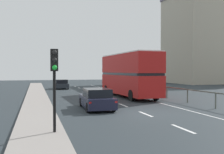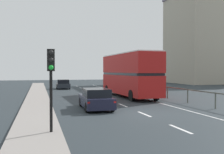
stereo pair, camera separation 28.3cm
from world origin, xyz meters
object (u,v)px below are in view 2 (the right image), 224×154
(traffic_signal_pole, at_px, (51,70))
(double_decker_bus_red, at_px, (129,74))
(sedan_car_ahead, at_px, (63,84))
(hatchback_car_near, at_px, (96,99))

(traffic_signal_pole, bearing_deg, double_decker_bus_red, 59.04)
(traffic_signal_pole, xyz_separation_m, sedan_car_ahead, (2.92, 27.61, -2.04))
(double_decker_bus_red, bearing_deg, hatchback_car_near, -127.41)
(hatchback_car_near, bearing_deg, sedan_car_ahead, 92.84)
(traffic_signal_pole, height_order, sedan_car_ahead, traffic_signal_pole)
(traffic_signal_pole, bearing_deg, sedan_car_ahead, 83.96)
(double_decker_bus_red, relative_size, sedan_car_ahead, 2.52)
(traffic_signal_pole, bearing_deg, hatchback_car_near, 63.81)
(double_decker_bus_red, relative_size, hatchback_car_near, 2.30)
(double_decker_bus_red, distance_m, sedan_car_ahead, 14.89)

